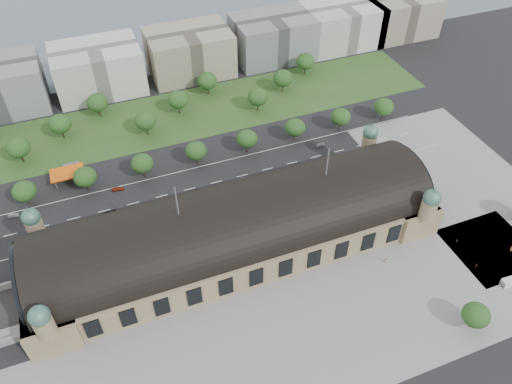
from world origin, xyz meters
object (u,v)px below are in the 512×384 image
object	(u,v)px
traffic_car_5	(321,145)
pedestrian_2	(457,241)
traffic_car_6	(347,160)
parked_car_6	(132,233)
traffic_car_3	(118,189)
bus_west	(156,209)
parked_car_2	(95,243)
bus_mid	(241,183)
parked_car_3	(140,231)
parked_car_5	(167,216)
traffic_car_4	(188,206)
traffic_car_2	(110,213)
pedestrian_0	(386,260)
bus_east	(233,193)
pedestrian_1	(476,265)
traffic_car_1	(13,215)
parked_car_4	(147,229)
parked_car_1	(89,245)
van_south	(510,282)
parked_car_0	(23,257)
petrol_station	(70,171)

from	to	relation	value
traffic_car_5	pedestrian_2	distance (m)	75.53
traffic_car_6	parked_car_6	bearing A→B (deg)	-86.16
traffic_car_3	bus_west	world-z (taller)	bus_west
parked_car_2	bus_mid	xyz separation A→B (m)	(63.17, 10.96, 0.91)
traffic_car_3	parked_car_3	size ratio (longest dim) A/B	1.19
parked_car_5	traffic_car_4	bearing A→B (deg)	81.76
traffic_car_2	pedestrian_0	xyz separation A→B (m)	(90.62, -61.46, 0.15)
traffic_car_2	parked_car_3	xyz separation A→B (m)	(9.49, -13.93, -0.09)
parked_car_3	bus_east	bearing A→B (deg)	72.93
parked_car_6	pedestrian_1	xyz separation A→B (m)	(113.98, -61.56, 0.29)
traffic_car_3	pedestrian_2	distance (m)	138.61
traffic_car_3	traffic_car_4	distance (m)	32.56
traffic_car_1	traffic_car_6	bearing A→B (deg)	-90.39
parked_car_2	pedestrian_0	world-z (taller)	pedestrian_0
parked_car_4	pedestrian_1	size ratio (longest dim) A/B	2.14
traffic_car_6	parked_car_3	xyz separation A→B (m)	(-96.17, -8.80, -0.07)
bus_east	traffic_car_4	bearing A→B (deg)	88.30
parked_car_1	bus_east	distance (m)	60.44
traffic_car_3	traffic_car_5	xyz separation A→B (m)	(93.94, -4.14, 0.00)
traffic_car_1	parked_car_2	xyz separation A→B (m)	(28.38, -27.08, 0.03)
van_south	pedestrian_1	bearing A→B (deg)	122.67
parked_car_0	parked_car_4	world-z (taller)	parked_car_0
pedestrian_1	traffic_car_1	bearing A→B (deg)	107.20
traffic_car_4	bus_west	distance (m)	12.89
bus_east	parked_car_1	bearing A→B (deg)	94.02
parked_car_6	bus_west	size ratio (longest dim) A/B	0.37
pedestrian_2	pedestrian_0	bearing A→B (deg)	70.81
pedestrian_2	van_south	bearing A→B (deg)	174.92
pedestrian_0	petrol_station	bearing A→B (deg)	119.67
bus_west	parked_car_0	bearing A→B (deg)	101.47
van_south	pedestrian_1	world-z (taller)	van_south
parked_car_4	parked_car_6	size ratio (longest dim) A/B	0.88
parked_car_5	parked_car_6	xyz separation A→B (m)	(-14.94, -4.00, 0.01)
parked_car_0	parked_car_5	distance (m)	54.96
traffic_car_4	van_south	bearing A→B (deg)	47.88
parked_car_3	parked_car_5	bearing A→B (deg)	82.92
traffic_car_2	pedestrian_1	size ratio (longest dim) A/B	2.91
traffic_car_2	parked_car_1	bearing A→B (deg)	-38.82
parked_car_3	van_south	size ratio (longest dim) A/B	0.61
traffic_car_3	pedestrian_2	bearing A→B (deg)	-117.66
pedestrian_1	traffic_car_4	bearing A→B (deg)	99.60
van_south	bus_west	bearing A→B (deg)	146.82
traffic_car_5	parked_car_0	distance (m)	135.12
traffic_car_3	parked_car_5	size ratio (longest dim) A/B	1.00
traffic_car_2	bus_mid	bearing A→B (deg)	83.86
parked_car_2	bus_mid	world-z (taller)	bus_mid
petrol_station	parked_car_4	world-z (taller)	petrol_station
traffic_car_3	parked_car_6	world-z (taller)	traffic_car_3
traffic_car_1	traffic_car_2	distance (m)	38.73
traffic_car_4	pedestrian_0	xyz separation A→B (m)	(60.16, -53.83, 0.15)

